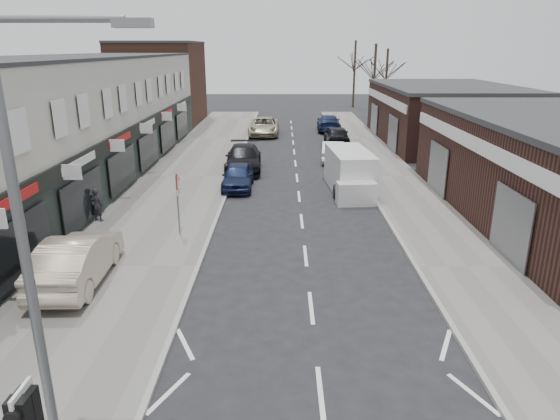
{
  "coord_description": "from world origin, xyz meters",
  "views": [
    {
      "loc": [
        -0.88,
        -7.59,
        7.57
      ],
      "look_at": [
        -0.96,
        7.66,
        2.6
      ],
      "focal_mm": 32.0,
      "sensor_mm": 36.0,
      "label": 1
    }
  ],
  "objects_px": {
    "parked_car_left_c": "(264,126)",
    "parked_car_left_a": "(238,176)",
    "parked_car_right_a": "(333,151)",
    "parked_car_right_b": "(337,136)",
    "street_lamp": "(37,257)",
    "pedestrian": "(97,205)",
    "warning_sign": "(178,186)",
    "sedan_on_pavement": "(77,259)",
    "parked_car_right_c": "(329,123)",
    "parked_car_left_b": "(243,158)",
    "white_van": "(350,172)"
  },
  "relations": [
    {
      "from": "parked_car_left_a",
      "to": "parked_car_right_a",
      "type": "xyz_separation_m",
      "value": [
        6.05,
        7.22,
        -0.0
      ]
    },
    {
      "from": "street_lamp",
      "to": "parked_car_left_c",
      "type": "height_order",
      "value": "street_lamp"
    },
    {
      "from": "parked_car_right_c",
      "to": "sedan_on_pavement",
      "type": "bearing_deg",
      "value": 73.58
    },
    {
      "from": "white_van",
      "to": "parked_car_left_a",
      "type": "height_order",
      "value": "white_van"
    },
    {
      "from": "pedestrian",
      "to": "parked_car_left_a",
      "type": "height_order",
      "value": "pedestrian"
    },
    {
      "from": "sedan_on_pavement",
      "to": "street_lamp",
      "type": "bearing_deg",
      "value": 108.4
    },
    {
      "from": "warning_sign",
      "to": "parked_car_left_c",
      "type": "bearing_deg",
      "value": 84.23
    },
    {
      "from": "parked_car_right_b",
      "to": "parked_car_right_a",
      "type": "bearing_deg",
      "value": 82.8
    },
    {
      "from": "warning_sign",
      "to": "sedan_on_pavement",
      "type": "height_order",
      "value": "warning_sign"
    },
    {
      "from": "white_van",
      "to": "parked_car_left_c",
      "type": "relative_size",
      "value": 1.03
    },
    {
      "from": "street_lamp",
      "to": "parked_car_left_a",
      "type": "distance_m",
      "value": 20.79
    },
    {
      "from": "parked_car_left_a",
      "to": "parked_car_right_b",
      "type": "bearing_deg",
      "value": 61.46
    },
    {
      "from": "street_lamp",
      "to": "pedestrian",
      "type": "height_order",
      "value": "street_lamp"
    },
    {
      "from": "parked_car_right_a",
      "to": "parked_car_right_b",
      "type": "relative_size",
      "value": 0.9
    },
    {
      "from": "sedan_on_pavement",
      "to": "parked_car_right_a",
      "type": "relative_size",
      "value": 1.17
    },
    {
      "from": "street_lamp",
      "to": "sedan_on_pavement",
      "type": "distance_m",
      "value": 9.61
    },
    {
      "from": "pedestrian",
      "to": "parked_car_right_b",
      "type": "relative_size",
      "value": 0.32
    },
    {
      "from": "parked_car_left_b",
      "to": "sedan_on_pavement",
      "type": "bearing_deg",
      "value": -106.76
    },
    {
      "from": "parked_car_left_c",
      "to": "parked_car_left_a",
      "type": "bearing_deg",
      "value": -91.99
    },
    {
      "from": "sedan_on_pavement",
      "to": "pedestrian",
      "type": "bearing_deg",
      "value": -78.34
    },
    {
      "from": "warning_sign",
      "to": "parked_car_left_c",
      "type": "xyz_separation_m",
      "value": [
        2.59,
        25.63,
        -1.41
      ]
    },
    {
      "from": "warning_sign",
      "to": "white_van",
      "type": "xyz_separation_m",
      "value": [
        7.99,
        7.15,
        -1.15
      ]
    },
    {
      "from": "parked_car_left_b",
      "to": "parked_car_right_c",
      "type": "xyz_separation_m",
      "value": [
        6.9,
        16.22,
        -0.03
      ]
    },
    {
      "from": "parked_car_left_a",
      "to": "parked_car_right_c",
      "type": "xyz_separation_m",
      "value": [
        6.9,
        20.53,
        0.06
      ]
    },
    {
      "from": "street_lamp",
      "to": "parked_car_right_a",
      "type": "height_order",
      "value": "street_lamp"
    },
    {
      "from": "warning_sign",
      "to": "parked_car_right_b",
      "type": "height_order",
      "value": "warning_sign"
    },
    {
      "from": "parked_car_left_c",
      "to": "sedan_on_pavement",
      "type": "bearing_deg",
      "value": -98.96
    },
    {
      "from": "warning_sign",
      "to": "parked_car_right_c",
      "type": "distance_m",
      "value": 29.45
    },
    {
      "from": "parked_car_left_c",
      "to": "street_lamp",
      "type": "bearing_deg",
      "value": -92.27
    },
    {
      "from": "pedestrian",
      "to": "parked_car_right_a",
      "type": "xyz_separation_m",
      "value": [
        11.85,
        13.15,
        -0.18
      ]
    },
    {
      "from": "warning_sign",
      "to": "parked_car_right_a",
      "type": "xyz_separation_m",
      "value": [
        7.81,
        14.8,
        -1.5
      ]
    },
    {
      "from": "sedan_on_pavement",
      "to": "parked_car_left_c",
      "type": "bearing_deg",
      "value": -101.93
    },
    {
      "from": "parked_car_left_a",
      "to": "parked_car_left_b",
      "type": "height_order",
      "value": "parked_car_left_b"
    },
    {
      "from": "parked_car_right_a",
      "to": "parked_car_right_b",
      "type": "height_order",
      "value": "parked_car_right_b"
    },
    {
      "from": "pedestrian",
      "to": "parked_car_right_a",
      "type": "relative_size",
      "value": 0.36
    },
    {
      "from": "white_van",
      "to": "parked_car_right_b",
      "type": "relative_size",
      "value": 1.25
    },
    {
      "from": "warning_sign",
      "to": "street_lamp",
      "type": "bearing_deg",
      "value": -87.16
    },
    {
      "from": "white_van",
      "to": "parked_car_left_b",
      "type": "distance_m",
      "value": 7.83
    },
    {
      "from": "street_lamp",
      "to": "white_van",
      "type": "relative_size",
      "value": 1.36
    },
    {
      "from": "parked_car_right_c",
      "to": "parked_car_left_a",
      "type": "bearing_deg",
      "value": 73.91
    },
    {
      "from": "parked_car_left_b",
      "to": "parked_car_right_a",
      "type": "bearing_deg",
      "value": 23.51
    },
    {
      "from": "street_lamp",
      "to": "parked_car_right_c",
      "type": "distance_m",
      "value": 41.87
    },
    {
      "from": "parked_car_left_a",
      "to": "parked_car_left_c",
      "type": "bearing_deg",
      "value": 86.97
    },
    {
      "from": "parked_car_right_b",
      "to": "parked_car_right_c",
      "type": "xyz_separation_m",
      "value": [
        0.0,
        7.63,
        -0.03
      ]
    },
    {
      "from": "warning_sign",
      "to": "parked_car_right_c",
      "type": "relative_size",
      "value": 0.51
    },
    {
      "from": "parked_car_right_a",
      "to": "parked_car_right_b",
      "type": "xyz_separation_m",
      "value": [
        0.85,
        5.68,
        0.1
      ]
    },
    {
      "from": "parked_car_left_a",
      "to": "parked_car_right_b",
      "type": "distance_m",
      "value": 14.63
    },
    {
      "from": "warning_sign",
      "to": "parked_car_left_b",
      "type": "xyz_separation_m",
      "value": [
        1.76,
        11.89,
        -1.4
      ]
    },
    {
      "from": "parked_car_left_b",
      "to": "parked_car_left_c",
      "type": "relative_size",
      "value": 0.97
    },
    {
      "from": "parked_car_left_c",
      "to": "parked_car_right_b",
      "type": "distance_m",
      "value": 7.96
    }
  ]
}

